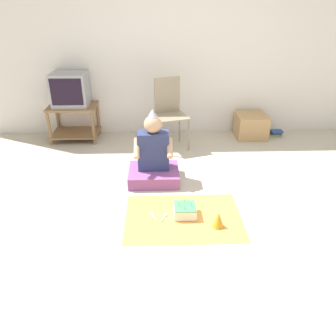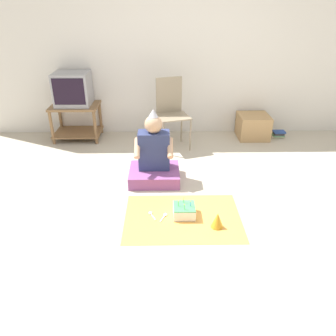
# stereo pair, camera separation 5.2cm
# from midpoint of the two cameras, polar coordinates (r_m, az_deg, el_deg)

# --- Properties ---
(ground_plane) EXTENTS (16.00, 16.00, 0.00)m
(ground_plane) POSITION_cam_midpoint_polar(r_m,az_deg,el_deg) (3.24, 5.57, -8.31)
(ground_plane) COLOR #BCB29E
(wall_back) EXTENTS (6.40, 0.06, 2.55)m
(wall_back) POSITION_cam_midpoint_polar(r_m,az_deg,el_deg) (4.99, 2.85, 20.34)
(wall_back) COLOR silver
(wall_back) RESTS_ON ground_plane
(tv_stand) EXTENTS (0.68, 0.51, 0.52)m
(tv_stand) POSITION_cam_midpoint_polar(r_m,az_deg,el_deg) (5.07, -16.31, 8.18)
(tv_stand) COLOR olive
(tv_stand) RESTS_ON ground_plane
(tv) EXTENTS (0.49, 0.45, 0.46)m
(tv) POSITION_cam_midpoint_polar(r_m,az_deg,el_deg) (4.96, -16.95, 12.98)
(tv) COLOR #99999E
(tv) RESTS_ON tv_stand
(folding_chair) EXTENTS (0.51, 0.49, 0.95)m
(folding_chair) POSITION_cam_midpoint_polar(r_m,az_deg,el_deg) (4.56, -0.11, 10.32)
(folding_chair) COLOR gray
(folding_chair) RESTS_ON ground_plane
(cardboard_box_stack) EXTENTS (0.45, 0.45, 0.35)m
(cardboard_box_stack) POSITION_cam_midpoint_polar(r_m,az_deg,el_deg) (5.15, 13.91, 7.16)
(cardboard_box_stack) COLOR tan
(cardboard_box_stack) RESTS_ON ground_plane
(book_pile) EXTENTS (0.20, 0.15, 0.10)m
(book_pile) POSITION_cam_midpoint_polar(r_m,az_deg,el_deg) (5.30, 17.98, 5.76)
(book_pile) COLOR beige
(book_pile) RESTS_ON ground_plane
(person_seated) EXTENTS (0.57, 0.48, 0.84)m
(person_seated) POSITION_cam_midpoint_polar(r_m,az_deg,el_deg) (3.73, -2.93, 1.50)
(person_seated) COLOR #8C4C8C
(person_seated) RESTS_ON ground_plane
(party_cloth) EXTENTS (1.12, 0.80, 0.01)m
(party_cloth) POSITION_cam_midpoint_polar(r_m,az_deg,el_deg) (3.21, 2.21, -8.56)
(party_cloth) COLOR #EFA84C
(party_cloth) RESTS_ON ground_plane
(birthday_cake) EXTENTS (0.21, 0.21, 0.17)m
(birthday_cake) POSITION_cam_midpoint_polar(r_m,az_deg,el_deg) (3.21, 2.47, -7.37)
(birthday_cake) COLOR white
(birthday_cake) RESTS_ON party_cloth
(party_hat_blue) EXTENTS (0.11, 0.11, 0.15)m
(party_hat_blue) POSITION_cam_midpoint_polar(r_m,az_deg,el_deg) (3.08, 8.27, -8.88)
(party_hat_blue) COLOR gold
(party_hat_blue) RESTS_ON party_cloth
(plastic_spoon_near) EXTENTS (0.07, 0.14, 0.01)m
(plastic_spoon_near) POSITION_cam_midpoint_polar(r_m,az_deg,el_deg) (3.24, -3.34, -7.99)
(plastic_spoon_near) COLOR white
(plastic_spoon_near) RESTS_ON party_cloth
(plastic_spoon_far) EXTENTS (0.07, 0.14, 0.01)m
(plastic_spoon_far) POSITION_cam_midpoint_polar(r_m,az_deg,el_deg) (3.22, -0.94, -8.26)
(plastic_spoon_far) COLOR white
(plastic_spoon_far) RESTS_ON party_cloth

